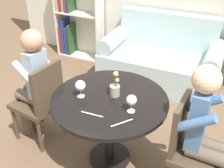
{
  "coord_description": "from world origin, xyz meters",
  "views": [
    {
      "loc": [
        0.85,
        -1.8,
        2.08
      ],
      "look_at": [
        0.0,
        0.05,
        0.83
      ],
      "focal_mm": 45.0,
      "sensor_mm": 36.0,
      "label": 1
    }
  ],
  "objects_px": {
    "person_right": "(206,134)",
    "flower_vase": "(115,88)",
    "wine_glass_left": "(80,86)",
    "wine_glass_right": "(131,100)",
    "chair_left": "(41,100)",
    "chair_right": "(191,145)",
    "couch": "(161,61)",
    "bookshelf_left": "(74,12)",
    "person_left": "(33,83)"
  },
  "relations": [
    {
      "from": "person_right",
      "to": "couch",
      "type": "bearing_deg",
      "value": 28.57
    },
    {
      "from": "couch",
      "to": "person_left",
      "type": "relative_size",
      "value": 1.31
    },
    {
      "from": "wine_glass_left",
      "to": "flower_vase",
      "type": "distance_m",
      "value": 0.3
    },
    {
      "from": "person_right",
      "to": "flower_vase",
      "type": "height_order",
      "value": "person_right"
    },
    {
      "from": "person_left",
      "to": "person_right",
      "type": "distance_m",
      "value": 1.66
    },
    {
      "from": "couch",
      "to": "bookshelf_left",
      "type": "height_order",
      "value": "bookshelf_left"
    },
    {
      "from": "person_left",
      "to": "chair_left",
      "type": "bearing_deg",
      "value": 84.88
    },
    {
      "from": "wine_glass_left",
      "to": "wine_glass_right",
      "type": "height_order",
      "value": "wine_glass_left"
    },
    {
      "from": "chair_right",
      "to": "wine_glass_right",
      "type": "relative_size",
      "value": 5.89
    },
    {
      "from": "couch",
      "to": "wine_glass_right",
      "type": "height_order",
      "value": "couch"
    },
    {
      "from": "chair_left",
      "to": "flower_vase",
      "type": "xyz_separation_m",
      "value": [
        0.76,
        0.08,
        0.3
      ]
    },
    {
      "from": "bookshelf_left",
      "to": "chair_right",
      "type": "bearing_deg",
      "value": -40.91
    },
    {
      "from": "wine_glass_right",
      "to": "flower_vase",
      "type": "height_order",
      "value": "flower_vase"
    },
    {
      "from": "wine_glass_left",
      "to": "flower_vase",
      "type": "xyz_separation_m",
      "value": [
        0.26,
        0.14,
        -0.03
      ]
    },
    {
      "from": "wine_glass_left",
      "to": "person_right",
      "type": "bearing_deg",
      "value": 1.45
    },
    {
      "from": "bookshelf_left",
      "to": "person_left",
      "type": "bearing_deg",
      "value": -69.8
    },
    {
      "from": "person_left",
      "to": "flower_vase",
      "type": "height_order",
      "value": "person_left"
    },
    {
      "from": "flower_vase",
      "to": "chair_left",
      "type": "bearing_deg",
      "value": -173.66
    },
    {
      "from": "couch",
      "to": "wine_glass_right",
      "type": "bearing_deg",
      "value": -82.43
    },
    {
      "from": "chair_right",
      "to": "person_left",
      "type": "xyz_separation_m",
      "value": [
        -1.57,
        0.04,
        0.16
      ]
    },
    {
      "from": "chair_left",
      "to": "wine_glass_right",
      "type": "bearing_deg",
      "value": 93.62
    },
    {
      "from": "chair_right",
      "to": "wine_glass_left",
      "type": "relative_size",
      "value": 5.73
    },
    {
      "from": "person_right",
      "to": "wine_glass_right",
      "type": "bearing_deg",
      "value": 97.02
    },
    {
      "from": "chair_left",
      "to": "wine_glass_right",
      "type": "relative_size",
      "value": 5.89
    },
    {
      "from": "bookshelf_left",
      "to": "chair_right",
      "type": "xyz_separation_m",
      "value": [
        2.28,
        -1.98,
        -0.23
      ]
    },
    {
      "from": "couch",
      "to": "flower_vase",
      "type": "bearing_deg",
      "value": -89.2
    },
    {
      "from": "person_right",
      "to": "person_left",
      "type": "bearing_deg",
      "value": 91.18
    },
    {
      "from": "chair_right",
      "to": "person_left",
      "type": "height_order",
      "value": "person_left"
    },
    {
      "from": "chair_left",
      "to": "person_right",
      "type": "relative_size",
      "value": 0.74
    },
    {
      "from": "flower_vase",
      "to": "person_left",
      "type": "bearing_deg",
      "value": -175.67
    },
    {
      "from": "wine_glass_right",
      "to": "person_right",
      "type": "bearing_deg",
      "value": 4.22
    },
    {
      "from": "bookshelf_left",
      "to": "wine_glass_right",
      "type": "xyz_separation_m",
      "value": [
        1.77,
        -2.03,
        0.09
      ]
    },
    {
      "from": "flower_vase",
      "to": "bookshelf_left",
      "type": "bearing_deg",
      "value": 129.86
    },
    {
      "from": "person_right",
      "to": "wine_glass_left",
      "type": "height_order",
      "value": "person_right"
    },
    {
      "from": "chair_left",
      "to": "person_left",
      "type": "bearing_deg",
      "value": -95.12
    },
    {
      "from": "bookshelf_left",
      "to": "person_right",
      "type": "relative_size",
      "value": 1.2
    },
    {
      "from": "flower_vase",
      "to": "wine_glass_right",
      "type": "bearing_deg",
      "value": -36.23
    },
    {
      "from": "chair_left",
      "to": "flower_vase",
      "type": "bearing_deg",
      "value": 104.09
    },
    {
      "from": "chair_right",
      "to": "flower_vase",
      "type": "height_order",
      "value": "flower_vase"
    },
    {
      "from": "chair_right",
      "to": "wine_glass_left",
      "type": "bearing_deg",
      "value": 94.8
    },
    {
      "from": "person_left",
      "to": "flower_vase",
      "type": "distance_m",
      "value": 0.86
    },
    {
      "from": "flower_vase",
      "to": "person_right",
      "type": "bearing_deg",
      "value": -7.85
    },
    {
      "from": "couch",
      "to": "flower_vase",
      "type": "distance_m",
      "value": 1.67
    },
    {
      "from": "chair_right",
      "to": "wine_glass_left",
      "type": "height_order",
      "value": "chair_right"
    },
    {
      "from": "chair_left",
      "to": "chair_right",
      "type": "relative_size",
      "value": 1.0
    },
    {
      "from": "wine_glass_left",
      "to": "chair_left",
      "type": "bearing_deg",
      "value": 173.87
    },
    {
      "from": "wine_glass_left",
      "to": "wine_glass_right",
      "type": "bearing_deg",
      "value": -2.02
    },
    {
      "from": "couch",
      "to": "wine_glass_left",
      "type": "distance_m",
      "value": 1.83
    },
    {
      "from": "couch",
      "to": "chair_left",
      "type": "bearing_deg",
      "value": -113.67
    },
    {
      "from": "couch",
      "to": "person_right",
      "type": "height_order",
      "value": "person_right"
    }
  ]
}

